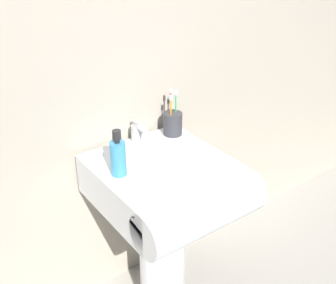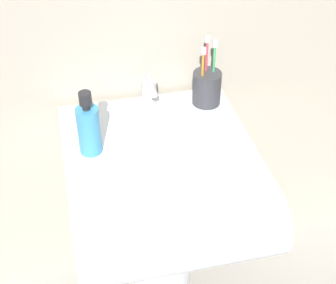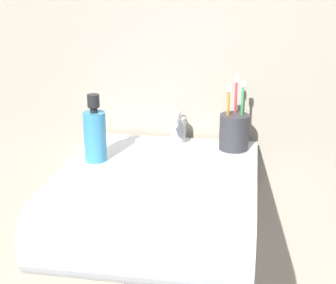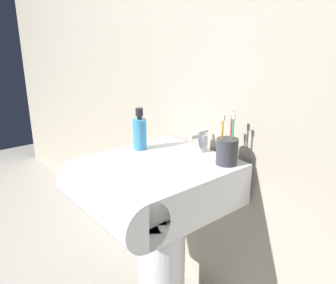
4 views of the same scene
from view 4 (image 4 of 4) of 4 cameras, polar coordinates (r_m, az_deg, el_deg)
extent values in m
cube|color=#B7AD99|center=(1.40, 8.47, 16.67)|extent=(5.00, 0.05, 2.40)
cylinder|color=white|center=(1.51, -1.07, -19.97)|extent=(0.20, 0.20, 0.59)
cube|color=white|center=(1.32, -1.17, -6.76)|extent=(0.50, 0.49, 0.17)
cylinder|color=white|center=(1.19, -10.59, -9.78)|extent=(0.50, 0.17, 0.17)
cylinder|color=#B7B7BC|center=(1.39, 5.98, -0.14)|extent=(0.05, 0.05, 0.07)
cylinder|color=#B7B7BC|center=(1.36, 4.96, 1.04)|extent=(0.02, 0.07, 0.02)
cube|color=#B7B7BC|center=(1.38, 6.04, 1.79)|extent=(0.01, 0.06, 0.01)
cylinder|color=#38383D|center=(1.26, 10.23, -1.64)|extent=(0.08, 0.08, 0.10)
cylinder|color=orange|center=(1.25, 9.38, 0.31)|extent=(0.01, 0.01, 0.15)
cube|color=white|center=(1.23, 9.57, 4.16)|extent=(0.01, 0.01, 0.02)
cylinder|color=#3FB266|center=(1.24, 11.13, 0.26)|extent=(0.01, 0.01, 0.17)
cube|color=white|center=(1.21, 11.38, 4.39)|extent=(0.01, 0.01, 0.02)
cylinder|color=#D83F4C|center=(1.26, 10.85, 0.78)|extent=(0.01, 0.01, 0.17)
cube|color=white|center=(1.23, 11.10, 5.08)|extent=(0.01, 0.01, 0.02)
cylinder|color=#3F99CC|center=(1.41, -4.92, 1.35)|extent=(0.06, 0.06, 0.13)
cylinder|color=#262628|center=(1.39, -5.00, 4.26)|extent=(0.02, 0.02, 0.01)
cylinder|color=#262628|center=(1.39, -5.02, 5.23)|extent=(0.03, 0.03, 0.03)
camera|label=1|loc=(1.83, -57.50, 21.96)|focal=45.00mm
camera|label=2|loc=(1.25, -60.49, 27.94)|focal=55.00mm
camera|label=3|loc=(0.85, -74.26, 7.56)|focal=55.00mm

